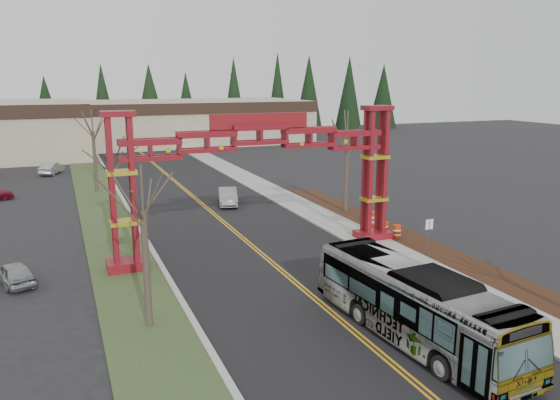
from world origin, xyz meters
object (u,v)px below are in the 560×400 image
barrel_south (397,232)px  parked_car_near_a (14,273)px  street_sign (429,230)px  bare_tree_median_far (93,132)px  bare_tree_median_near (143,213)px  barrel_mid (385,228)px  silver_sedan (228,197)px  retail_building_east (190,121)px  transit_bus (415,304)px  barrel_north (374,219)px  bare_tree_right_far (347,140)px  parked_car_far_a (52,168)px  bare_tree_median_mid (112,169)px  gateway_arch (260,158)px

barrel_south → parked_car_near_a: bearing=178.7°
street_sign → bare_tree_median_far: bearing=121.9°
bare_tree_median_near → barrel_mid: size_ratio=7.62×
silver_sedan → street_sign: (7.30, -17.88, 0.93)m
retail_building_east → barrel_mid: size_ratio=40.43×
transit_bus → silver_sedan: 26.72m
street_sign → barrel_north: street_sign is taller
bare_tree_right_far → barrel_mid: size_ratio=8.67×
parked_car_far_a → bare_tree_median_mid: size_ratio=0.61×
bare_tree_right_far → parked_car_far_a: bearing=127.6°
gateway_arch → barrel_north: gateway_arch is taller
bare_tree_median_near → barrel_mid: bearing=25.9°
retail_building_east → parked_car_near_a: 66.42m
bare_tree_right_far → barrel_north: 7.01m
transit_bus → barrel_south: size_ratio=11.16×
retail_building_east → street_sign: bearing=-90.6°
bare_tree_median_mid → transit_bus: bearing=-62.5°
parked_car_far_a → barrel_south: size_ratio=4.17×
retail_building_east → barrel_mid: 61.38m
street_sign → barrel_north: (0.54, 7.03, -1.09)m
bare_tree_median_mid → retail_building_east: bearing=72.2°
gateway_arch → bare_tree_median_far: (-8.00, 23.58, -0.24)m
transit_bus → parked_car_far_a: transit_bus is taller
gateway_arch → silver_sedan: bearing=81.6°
transit_bus → barrel_mid: 15.63m
parked_car_near_a → barrel_mid: size_ratio=3.85×
parked_car_far_a → bare_tree_right_far: bearing=148.3°
barrel_north → barrel_south: bearing=-95.3°
retail_building_east → barrel_south: retail_building_east is taller
parked_car_near_a → street_sign: bearing=150.2°
barrel_mid → barrel_north: barrel_north is taller
bare_tree_right_far → barrel_mid: bare_tree_right_far is taller
bare_tree_median_near → bare_tree_right_far: (18.00, 15.18, 0.73)m
bare_tree_median_far → retail_building_east: bearing=64.9°
silver_sedan → barrel_north: bearing=-40.3°
bare_tree_median_far → barrel_north: 27.88m
retail_building_east → bare_tree_median_near: bearing=-104.5°
silver_sedan → barrel_south: (7.53, -14.20, -0.22)m
transit_bus → bare_tree_median_near: size_ratio=1.55×
bare_tree_median_far → barrel_south: 30.28m
parked_car_near_a → bare_tree_right_far: (23.76, 7.40, 5.24)m
bare_tree_median_mid → street_sign: bearing=-30.6°
bare_tree_median_mid → parked_car_far_a: bearing=97.6°
parked_car_near_a → bare_tree_median_near: size_ratio=0.51×
bare_tree_median_far → barrel_mid: 29.24m
parked_car_far_a → bare_tree_median_near: 44.13m
bare_tree_right_far → street_sign: (-0.69, -11.62, -4.21)m
bare_tree_median_mid → barrel_south: (17.55, -6.54, -4.36)m
barrel_north → parked_car_far_a: bearing=123.4°
retail_building_east → transit_bus: 75.46m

